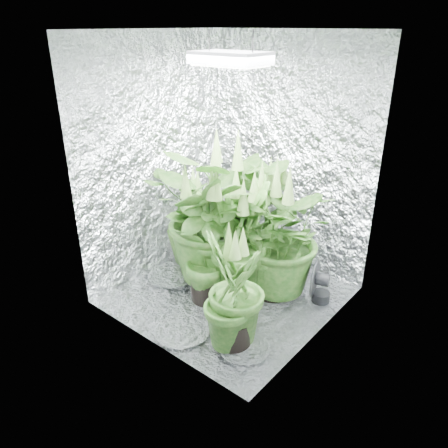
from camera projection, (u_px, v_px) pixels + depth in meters
ground at (229, 294)px, 3.60m from camera, size 1.60×1.60×0.00m
walls at (229, 179)px, 3.18m from camera, size 1.62×1.62×2.00m
ceiling at (230, 29)px, 2.76m from camera, size 1.60×1.60×0.01m
grow_lamp at (230, 59)px, 2.84m from camera, size 0.50×0.30×0.22m
plant_a at (217, 215)px, 3.53m from camera, size 1.19×1.19×1.29m
plant_b at (266, 220)px, 3.77m from camera, size 0.68×0.68×1.05m
plant_c at (241, 243)px, 3.37m from camera, size 0.66×0.66×1.08m
plant_d at (194, 223)px, 3.86m from camera, size 0.66×0.66×0.93m
plant_e at (275, 237)px, 3.40m from camera, size 1.25×1.25×1.10m
plant_f at (207, 240)px, 3.33m from camera, size 0.71×0.71×1.15m
plant_g at (233, 293)px, 2.84m from camera, size 0.58×0.58×0.94m
circulation_fan at (318, 284)px, 3.46m from camera, size 0.18×0.31×0.36m
plant_label at (237, 315)px, 2.85m from camera, size 0.05×0.03×0.07m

